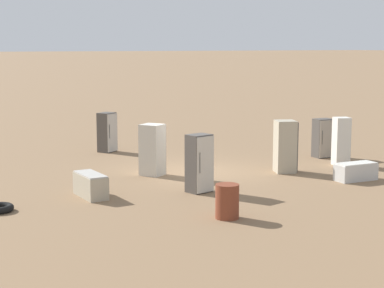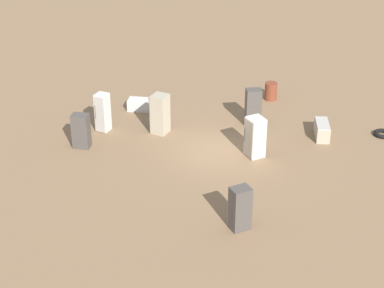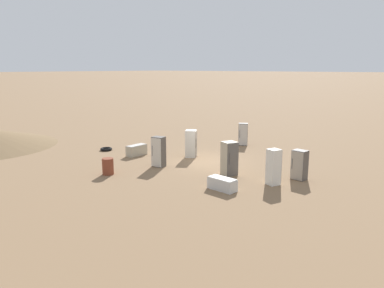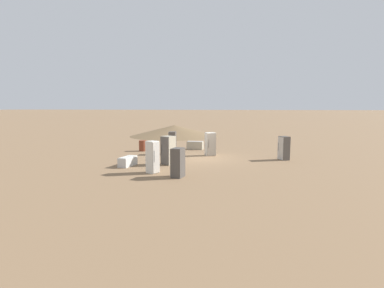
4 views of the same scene
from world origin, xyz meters
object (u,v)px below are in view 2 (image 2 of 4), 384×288
(discarded_fridge_0, at_px, (322,130))
(discarded_fridge_5, at_px, (103,112))
(discarded_fridge_2, at_px, (253,107))
(discarded_fridge_3, at_px, (142,105))
(rusty_barrel, at_px, (271,91))
(discarded_fridge_4, at_px, (255,137))
(discarded_fridge_7, at_px, (160,114))
(discarded_fridge_6, at_px, (240,208))
(discarded_fridge_1, at_px, (81,131))
(scrap_tire, at_px, (383,134))

(discarded_fridge_0, bearing_deg, discarded_fridge_5, -0.02)
(discarded_fridge_2, distance_m, discarded_fridge_3, 5.78)
(rusty_barrel, bearing_deg, discarded_fridge_4, 171.51)
(discarded_fridge_3, distance_m, discarded_fridge_4, 7.20)
(discarded_fridge_3, height_order, discarded_fridge_7, discarded_fridge_7)
(discarded_fridge_4, distance_m, discarded_fridge_7, 4.90)
(discarded_fridge_5, relative_size, discarded_fridge_7, 0.98)
(discarded_fridge_4, bearing_deg, discarded_fridge_3, 21.07)
(discarded_fridge_4, bearing_deg, discarded_fridge_6, 142.67)
(discarded_fridge_3, distance_m, discarded_fridge_7, 2.76)
(discarded_fridge_3, xyz_separation_m, discarded_fridge_5, (-2.40, 1.55, 0.63))
(discarded_fridge_7, bearing_deg, discarded_fridge_1, 139.85)
(discarded_fridge_4, height_order, rusty_barrel, discarded_fridge_4)
(discarded_fridge_5, bearing_deg, discarded_fridge_4, -174.51)
(discarded_fridge_6, xyz_separation_m, scrap_tire, (8.03, -6.73, -0.77))
(discarded_fridge_7, distance_m, rusty_barrel, 6.91)
(discarded_fridge_4, height_order, discarded_fridge_6, discarded_fridge_4)
(discarded_fridge_4, bearing_deg, discarded_fridge_2, -30.14)
(discarded_fridge_3, xyz_separation_m, discarded_fridge_7, (-2.40, -1.20, 0.65))
(discarded_fridge_4, relative_size, discarded_fridge_7, 0.96)
(discarded_fridge_1, height_order, discarded_fridge_2, discarded_fridge_2)
(discarded_fridge_6, height_order, discarded_fridge_7, discarded_fridge_7)
(discarded_fridge_1, bearing_deg, discarded_fridge_4, 4.47)
(discarded_fridge_0, bearing_deg, discarded_fridge_2, -19.36)
(discarded_fridge_3, bearing_deg, discarded_fridge_6, 31.17)
(discarded_fridge_5, xyz_separation_m, scrap_tire, (0.41, -13.32, -0.84))
(discarded_fridge_1, bearing_deg, discarded_fridge_0, 15.66)
(discarded_fridge_3, distance_m, discarded_fridge_5, 2.92)
(discarded_fridge_6, bearing_deg, discarded_fridge_1, 110.52)
(scrap_tire, bearing_deg, discarded_fridge_3, 80.42)
(rusty_barrel, bearing_deg, discarded_fridge_6, 172.56)
(discarded_fridge_0, height_order, scrap_tire, discarded_fridge_0)
(discarded_fridge_6, xyz_separation_m, rusty_barrel, (11.90, -1.55, -0.40))
(discarded_fridge_3, bearing_deg, discarded_fridge_4, 56.55)
(discarded_fridge_0, distance_m, discarded_fridge_4, 3.85)
(discarded_fridge_0, height_order, discarded_fridge_7, discarded_fridge_7)
(discarded_fridge_2, xyz_separation_m, discarded_fridge_4, (-3.19, -0.05, -0.00))
(discarded_fridge_6, bearing_deg, discarded_fridge_7, 86.42)
(discarded_fridge_0, xyz_separation_m, discarded_fridge_7, (-0.06, 7.66, 0.59))
(discarded_fridge_0, relative_size, discarded_fridge_4, 0.80)
(discarded_fridge_5, bearing_deg, discarded_fridge_1, 90.81)
(discarded_fridge_0, distance_m, rusty_barrel, 4.79)
(rusty_barrel, bearing_deg, discarded_fridge_0, -151.83)
(discarded_fridge_1, distance_m, discarded_fridge_7, 3.81)
(discarded_fridge_2, distance_m, rusty_barrel, 3.29)
(discarded_fridge_4, bearing_deg, discarded_fridge_1, 56.98)
(discarded_fridge_2, height_order, discarded_fridge_3, discarded_fridge_2)
(rusty_barrel, bearing_deg, discarded_fridge_5, 117.67)
(discarded_fridge_2, bearing_deg, discarded_fridge_1, -170.52)
(discarded_fridge_5, bearing_deg, discarded_fridge_3, -101.79)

